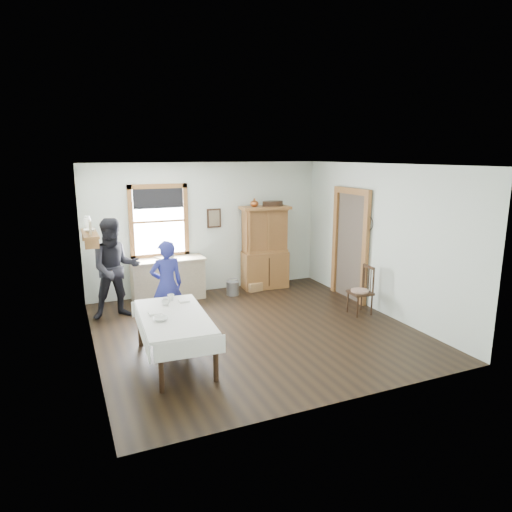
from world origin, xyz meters
The scene contains 20 objects.
room centered at (0.00, 0.00, 1.35)m, with size 5.01×5.01×2.70m.
window centered at (-1.00, 2.47, 1.63)m, with size 1.18×0.07×1.48m.
doorway centered at (2.46, 0.85, 1.16)m, with size 0.09×1.14×2.22m.
wall_shelf centered at (-2.37, 1.54, 1.57)m, with size 0.24×1.00×0.44m.
framed_picture centered at (0.15, 2.46, 1.55)m, with size 0.30×0.04×0.40m, color black.
rug_beater centered at (2.45, 0.30, 1.72)m, with size 0.27×0.27×0.01m, color black.
work_counter centered at (-0.93, 2.19, 0.42)m, with size 1.46×0.55×0.83m, color tan.
china_hutch centered at (1.20, 2.19, 0.89)m, with size 1.04×0.50×1.78m, color olive.
dining_table centered at (-1.49, -0.67, 0.35)m, with size 0.92×1.74×0.70m, color silver.
spindle_chair centered at (2.08, -0.05, 0.45)m, with size 0.41×0.41×0.90m, color black.
pail centered at (0.36, 1.95, 0.14)m, with size 0.26×0.26×0.28m, color gray.
wicker_basket centered at (0.88, 2.04, 0.09)m, with size 0.31×0.22×0.18m, color #A5784A.
woman_blue centered at (-1.28, 0.66, 0.69)m, with size 0.51×0.33×1.38m, color navy.
figure_dark centered at (-1.99, 1.54, 0.83)m, with size 0.80×0.63×1.65m, color black.
table_cup_a centered at (-1.49, -0.21, 0.74)m, with size 0.12×0.12×0.09m, color white.
table_cup_b centered at (-1.37, -0.03, 0.75)m, with size 0.10×0.10×0.10m, color white.
table_bowl centered at (-1.70, -0.82, 0.72)m, with size 0.22×0.22×0.05m, color white.
counter_book centered at (-1.11, 2.25, 0.85)m, with size 0.16×0.22×0.02m, color brown.
counter_bowl centered at (-0.86, 2.33, 0.86)m, with size 0.18×0.18×0.06m, color white.
shelf_bowl centered at (-2.37, 1.55, 1.60)m, with size 0.22×0.22×0.05m, color white.
Camera 1 is at (-2.80, -6.57, 2.86)m, focal length 32.00 mm.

